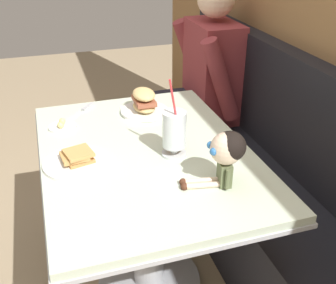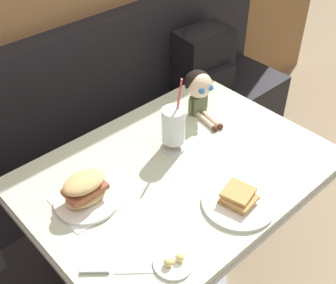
{
  "view_description": "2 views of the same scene",
  "coord_description": "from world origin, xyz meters",
  "px_view_note": "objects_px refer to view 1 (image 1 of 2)",
  "views": [
    {
      "loc": [
        1.37,
        -0.16,
        1.55
      ],
      "look_at": [
        0.07,
        0.25,
        0.8
      ],
      "focal_mm": 44.21,
      "sensor_mm": 36.0,
      "label": 1
    },
    {
      "loc": [
        -0.83,
        -0.67,
        1.83
      ],
      "look_at": [
        0.02,
        0.25,
        0.81
      ],
      "focal_mm": 46.65,
      "sensor_mm": 36.0,
      "label": 2
    }
  ],
  "objects_px": {
    "toast_plate": "(77,161)",
    "seated_doll": "(226,151)",
    "butter_knife": "(84,109)",
    "milkshake_glass": "(174,132)",
    "diner_patron": "(206,72)",
    "sandwich_plate": "(144,104)",
    "butter_saucer": "(62,126)"
  },
  "relations": [
    {
      "from": "toast_plate",
      "to": "seated_doll",
      "type": "height_order",
      "value": "seated_doll"
    },
    {
      "from": "butter_knife",
      "to": "seated_doll",
      "type": "distance_m",
      "value": 0.86
    },
    {
      "from": "milkshake_glass",
      "to": "diner_patron",
      "type": "distance_m",
      "value": 0.99
    },
    {
      "from": "sandwich_plate",
      "to": "butter_saucer",
      "type": "height_order",
      "value": "sandwich_plate"
    },
    {
      "from": "milkshake_glass",
      "to": "butter_knife",
      "type": "relative_size",
      "value": 1.67
    },
    {
      "from": "seated_doll",
      "to": "butter_saucer",
      "type": "bearing_deg",
      "value": -140.83
    },
    {
      "from": "milkshake_glass",
      "to": "seated_doll",
      "type": "xyz_separation_m",
      "value": [
        0.24,
        0.1,
        0.03
      ]
    },
    {
      "from": "seated_doll",
      "to": "toast_plate",
      "type": "bearing_deg",
      "value": -121.03
    },
    {
      "from": "toast_plate",
      "to": "butter_knife",
      "type": "height_order",
      "value": "toast_plate"
    },
    {
      "from": "seated_doll",
      "to": "diner_patron",
      "type": "height_order",
      "value": "diner_patron"
    },
    {
      "from": "toast_plate",
      "to": "butter_knife",
      "type": "relative_size",
      "value": 1.33
    },
    {
      "from": "butter_saucer",
      "to": "diner_patron",
      "type": "bearing_deg",
      "value": 119.51
    },
    {
      "from": "sandwich_plate",
      "to": "butter_knife",
      "type": "xyz_separation_m",
      "value": [
        -0.11,
        -0.27,
        -0.04
      ]
    },
    {
      "from": "sandwich_plate",
      "to": "butter_saucer",
      "type": "relative_size",
      "value": 1.83
    },
    {
      "from": "butter_saucer",
      "to": "butter_knife",
      "type": "xyz_separation_m",
      "value": [
        -0.16,
        0.11,
        -0.0
      ]
    },
    {
      "from": "toast_plate",
      "to": "butter_knife",
      "type": "distance_m",
      "value": 0.49
    },
    {
      "from": "butter_knife",
      "to": "diner_patron",
      "type": "xyz_separation_m",
      "value": [
        -0.34,
        0.76,
        -0.0
      ]
    },
    {
      "from": "butter_knife",
      "to": "toast_plate",
      "type": "bearing_deg",
      "value": -10.11
    },
    {
      "from": "milkshake_glass",
      "to": "seated_doll",
      "type": "relative_size",
      "value": 1.39
    },
    {
      "from": "sandwich_plate",
      "to": "toast_plate",
      "type": "bearing_deg",
      "value": -43.66
    },
    {
      "from": "butter_knife",
      "to": "butter_saucer",
      "type": "bearing_deg",
      "value": -35.32
    },
    {
      "from": "toast_plate",
      "to": "butter_knife",
      "type": "xyz_separation_m",
      "value": [
        -0.48,
        0.09,
        -0.01
      ]
    },
    {
      "from": "sandwich_plate",
      "to": "diner_patron",
      "type": "height_order",
      "value": "diner_patron"
    },
    {
      "from": "milkshake_glass",
      "to": "diner_patron",
      "type": "xyz_separation_m",
      "value": [
        -0.86,
        0.48,
        -0.1
      ]
    },
    {
      "from": "butter_saucer",
      "to": "diner_patron",
      "type": "relative_size",
      "value": 0.15
    },
    {
      "from": "butter_saucer",
      "to": "butter_knife",
      "type": "bearing_deg",
      "value": 144.68
    },
    {
      "from": "toast_plate",
      "to": "milkshake_glass",
      "type": "bearing_deg",
      "value": 83.63
    },
    {
      "from": "butter_saucer",
      "to": "diner_patron",
      "type": "height_order",
      "value": "diner_patron"
    },
    {
      "from": "milkshake_glass",
      "to": "butter_saucer",
      "type": "bearing_deg",
      "value": -133.0
    },
    {
      "from": "sandwich_plate",
      "to": "butter_knife",
      "type": "bearing_deg",
      "value": -113.1
    },
    {
      "from": "toast_plate",
      "to": "diner_patron",
      "type": "height_order",
      "value": "diner_patron"
    },
    {
      "from": "butter_knife",
      "to": "seated_doll",
      "type": "height_order",
      "value": "seated_doll"
    }
  ]
}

